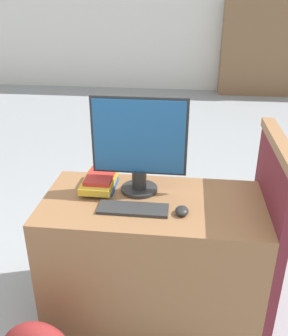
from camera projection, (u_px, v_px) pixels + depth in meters
name	position (u px, v px, depth m)	size (l,w,h in m)	color
wall_back	(183.00, 14.00, 6.91)	(12.00, 0.06, 2.80)	white
desk	(152.00, 257.00, 2.18)	(1.21, 0.62, 0.75)	#8C603D
carrel_divider	(266.00, 232.00, 2.08)	(0.07, 0.72, 1.12)	maroon
monitor	(139.00, 145.00, 2.01)	(0.52, 0.21, 0.54)	#282828
keyboard	(133.00, 209.00, 1.94)	(0.37, 0.12, 0.02)	#2D2D2D
mouse	(182.00, 211.00, 1.90)	(0.07, 0.09, 0.04)	#262626
book_stack	(100.00, 182.00, 2.14)	(0.18, 0.28, 0.08)	#285199
bookshelf_far	(259.00, 49.00, 6.78)	(1.37, 0.32, 1.66)	#846042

